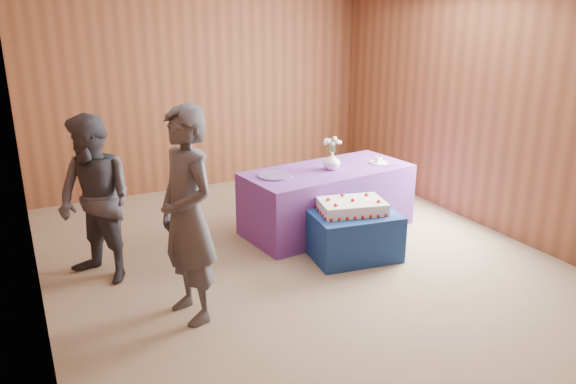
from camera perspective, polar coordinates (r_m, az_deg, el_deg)
ground at (r=6.00m, az=1.15°, el=-7.01°), size 6.00×6.00×0.00m
room_shell at (r=5.47m, az=1.27°, el=10.31°), size 5.04×6.04×2.72m
cake_table at (r=6.06m, az=6.59°, el=-4.28°), size 0.99×0.81×0.50m
serving_table at (r=6.73m, az=4.00°, el=-0.73°), size 2.09×1.12×0.75m
sheet_cake at (r=5.96m, az=6.50°, el=-1.44°), size 0.80×0.63×0.16m
vase at (r=6.58m, az=4.48°, el=3.17°), size 0.27×0.27×0.20m
flower_spray at (r=6.52m, az=4.54°, el=5.22°), size 0.21×0.22×0.17m
platter at (r=6.31m, az=-1.30°, el=1.68°), size 0.51×0.51×0.02m
plate at (r=6.94m, az=9.18°, el=2.98°), size 0.24×0.24×0.01m
cake_slice at (r=6.93m, az=9.21°, el=3.29°), size 0.07×0.06×0.09m
knife at (r=6.81m, az=10.33°, el=2.58°), size 0.26×0.04×0.00m
guest_left at (r=4.70m, az=-10.18°, el=-2.44°), size 0.57×0.75×1.85m
guest_right at (r=5.62m, az=-18.98°, el=-0.83°), size 0.95×1.01×1.64m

